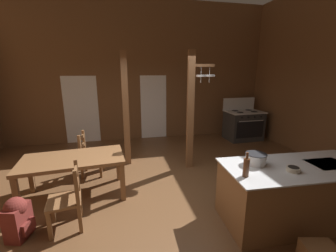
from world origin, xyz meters
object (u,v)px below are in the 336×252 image
at_px(stove_range, 243,125).
at_px(stockpot_on_counter, 256,159).
at_px(backpack, 17,217).
at_px(ladderback_chair_near_window, 68,199).
at_px(dining_table, 73,162).
at_px(ladderback_chair_by_post, 90,155).
at_px(mixing_bowl_on_counter, 293,169).
at_px(bottle_tall_on_counter, 246,167).
at_px(kitchen_island, 295,193).

height_order(stove_range, stockpot_on_counter, stove_range).
bearing_deg(backpack, ladderback_chair_near_window, 7.10).
xyz_separation_m(dining_table, ladderback_chair_by_post, (0.16, 0.84, -0.20)).
bearing_deg(stove_range, stockpot_on_counter, -119.08).
bearing_deg(ladderback_chair_near_window, mixing_bowl_on_counter, -12.94).
bearing_deg(dining_table, bottle_tall_on_counter, -32.67).
xyz_separation_m(dining_table, ladderback_chair_near_window, (0.06, -0.84, -0.20)).
bearing_deg(dining_table, ladderback_chair_by_post, 79.46).
height_order(kitchen_island, backpack, kitchen_island).
relative_size(dining_table, ladderback_chair_near_window, 1.87).
distance_m(stove_range, backpack, 6.29).
height_order(kitchen_island, ladderback_chair_by_post, ladderback_chair_by_post).
relative_size(ladderback_chair_by_post, bottle_tall_on_counter, 2.91).
relative_size(kitchen_island, dining_table, 1.24).
relative_size(kitchen_island, ladderback_chair_near_window, 2.32).
bearing_deg(backpack, stockpot_on_counter, -5.11).
distance_m(stove_range, bottle_tall_on_counter, 4.64).
height_order(stove_range, dining_table, stove_range).
height_order(ladderback_chair_by_post, mixing_bowl_on_counter, ladderback_chair_by_post).
height_order(dining_table, bottle_tall_on_counter, bottle_tall_on_counter).
bearing_deg(dining_table, mixing_bowl_on_counter, -26.44).
distance_m(ladderback_chair_near_window, bottle_tall_on_counter, 2.48).
bearing_deg(ladderback_chair_by_post, kitchen_island, -35.42).
relative_size(dining_table, ladderback_chair_by_post, 1.87).
bearing_deg(stove_range, dining_table, -153.02).
bearing_deg(stockpot_on_counter, mixing_bowl_on_counter, -41.81).
xyz_separation_m(kitchen_island, bottle_tall_on_counter, (-0.93, -0.12, 0.57)).
bearing_deg(stockpot_on_counter, kitchen_island, -17.95).
distance_m(dining_table, mixing_bowl_on_counter, 3.46).
bearing_deg(ladderback_chair_near_window, ladderback_chair_by_post, 86.72).
distance_m(ladderback_chair_by_post, backpack, 1.91).
bearing_deg(bottle_tall_on_counter, stove_range, 58.99).
height_order(ladderback_chair_by_post, stockpot_on_counter, stockpot_on_counter).
distance_m(dining_table, stockpot_on_counter, 3.01).
height_order(kitchen_island, stove_range, stove_range).
distance_m(dining_table, backpack, 1.13).
height_order(mixing_bowl_on_counter, bottle_tall_on_counter, bottle_tall_on_counter).
bearing_deg(ladderback_chair_near_window, backpack, -172.90).
xyz_separation_m(kitchen_island, dining_table, (-3.32, 1.40, 0.21)).
xyz_separation_m(stove_range, dining_table, (-4.75, -2.42, 0.17)).
bearing_deg(ladderback_chair_near_window, dining_table, 94.10).
xyz_separation_m(stove_range, mixing_bowl_on_counter, (-1.66, -3.96, 0.43)).
xyz_separation_m(stove_range, backpack, (-5.33, -3.34, -0.17)).
distance_m(stockpot_on_counter, bottle_tall_on_counter, 0.47).
xyz_separation_m(kitchen_island, stockpot_on_counter, (-0.58, 0.19, 0.52)).
bearing_deg(bottle_tall_on_counter, mixing_bowl_on_counter, -0.87).
distance_m(backpack, bottle_tall_on_counter, 3.10).
xyz_separation_m(kitchen_island, ladderback_chair_near_window, (-3.26, 0.56, 0.01)).
xyz_separation_m(dining_table, backpack, (-0.57, -0.92, -0.34)).
xyz_separation_m(ladderback_chair_by_post, backpack, (-0.73, -1.76, -0.14)).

